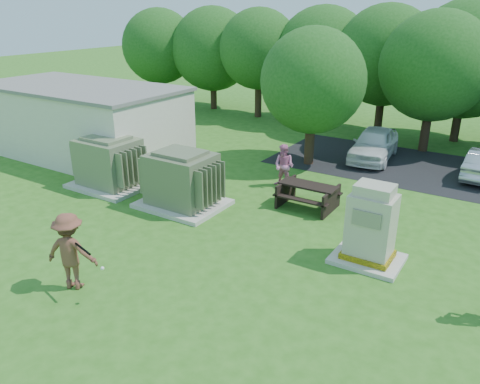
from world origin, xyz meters
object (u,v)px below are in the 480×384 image
Objects in this scene: transformer_right at (182,181)px; person_at_picnic at (284,166)px; car_white at (374,144)px; picnic_table at (308,193)px; batter at (71,251)px; generator_cabinet at (371,229)px; transformer_left at (109,163)px.

transformer_right reaches higher than person_at_picnic.
picnic_table is at bearing -96.92° from car_white.
person_at_picnic is at bearing -119.10° from batter.
batter reaches higher than car_white.
generator_cabinet is 10.02m from car_white.
transformer_right is 5.75m from batter.
transformer_left reaches higher than person_at_picnic.
transformer_left is 1.45× the size of picnic_table.
generator_cabinet is at bearing -2.47° from transformer_right.
picnic_table is 1.18× the size of person_at_picnic.
person_at_picnic reaches higher than car_white.
car_white is at bearing -123.50° from batter.
transformer_right reaches higher than batter.
transformer_left is at bearing 178.39° from generator_cabinet.
person_at_picnic is (5.90, 3.71, -0.10)m from transformer_left.
batter is (4.70, -5.66, 0.06)m from transformer_left.
car_white is (4.10, 9.29, -0.22)m from transformer_right.
transformer_left is 12.14m from car_white.
transformer_right is 1.45× the size of picnic_table.
picnic_table is at bearing 30.74° from transformer_right.
person_at_picnic is at bearing 140.76° from picnic_table.
transformer_left is 7.36m from batter.
person_at_picnic is (1.20, 9.37, -0.16)m from batter.
car_white is at bearing 66.18° from transformer_right.
generator_cabinet is 1.13× the size of batter.
car_white is (-2.89, 9.59, -0.28)m from generator_cabinet.
transformer_right is 4.56m from picnic_table.
transformer_left is 1.00× the size of transformer_right.
transformer_right is at bearing 0.00° from transformer_left.
transformer_left reaches higher than car_white.
transformer_left is at bearing -135.33° from car_white.
batter is at bearing -109.99° from picnic_table.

